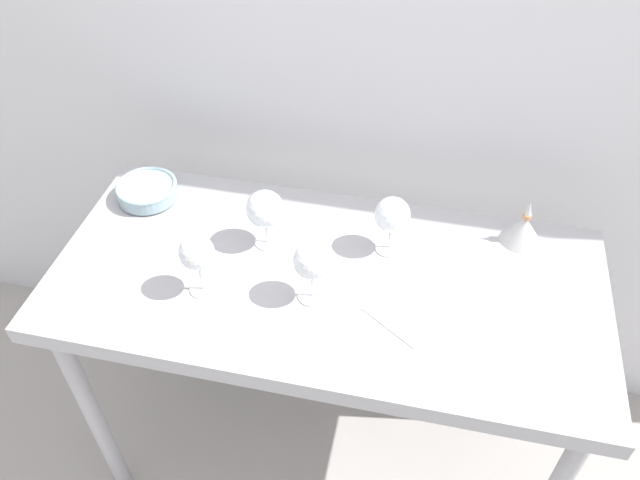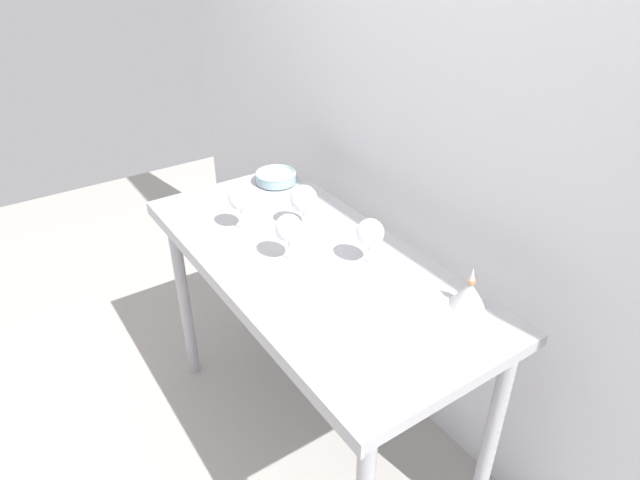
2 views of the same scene
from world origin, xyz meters
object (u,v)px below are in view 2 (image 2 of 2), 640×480
wine_glass_near_left (240,199)px  tasting_sheet_upper (346,295)px  wine_glass_near_center (289,229)px  wine_glass_far_right (370,234)px  wine_glass_far_left (304,199)px  tasting_bowl (276,177)px  decanter_funnel (469,294)px

wine_glass_near_left → tasting_sheet_upper: 0.55m
wine_glass_near_center → tasting_sheet_upper: size_ratio=0.70×
wine_glass_far_right → wine_glass_far_left: bearing=-171.4°
wine_glass_far_right → tasting_bowl: 0.71m
wine_glass_far_right → decanter_funnel: size_ratio=1.23×
tasting_sheet_upper → decanter_funnel: bearing=82.0°
decanter_funnel → wine_glass_far_left: bearing=-167.0°
wine_glass_far_left → tasting_bowl: size_ratio=0.97×
wine_glass_near_left → wine_glass_far_right: size_ratio=1.05×
wine_glass_near_center → tasting_sheet_upper: bearing=9.3°
wine_glass_far_left → decanter_funnel: size_ratio=1.26×
decanter_funnel → wine_glass_near_center: bearing=-148.0°
wine_glass_far_left → wine_glass_far_right: size_ratio=1.03×
wine_glass_near_center → tasting_bowl: size_ratio=0.99×
wine_glass_near_left → decanter_funnel: size_ratio=1.30×
tasting_sheet_upper → decanter_funnel: 0.36m
wine_glass_far_right → wine_glass_near_center: bearing=-127.6°
wine_glass_near_left → wine_glass_near_center: size_ratio=1.01×
wine_glass_far_left → wine_glass_near_center: wine_glass_near_center is taller
wine_glass_near_center → wine_glass_far_left: bearing=135.1°
wine_glass_far_left → wine_glass_far_right: (0.32, 0.05, -0.00)m
wine_glass_near_left → decanter_funnel: 0.85m
wine_glass_near_left → wine_glass_far_left: bearing=60.7°
tasting_bowl → tasting_sheet_upper: bearing=-15.5°
tasting_bowl → wine_glass_near_center: bearing=-25.9°
wine_glass_near_center → tasting_bowl: bearing=154.1°
wine_glass_far_left → tasting_bowl: wine_glass_far_left is taller
wine_glass_far_left → wine_glass_near_center: (0.16, -0.16, 0.01)m
wine_glass_near_center → wine_glass_near_left: bearing=-172.4°
wine_glass_near_left → tasting_sheet_upper: wine_glass_near_left is taller
wine_glass_far_right → decanter_funnel: wine_glass_far_right is taller
wine_glass_far_right → tasting_sheet_upper: 0.22m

